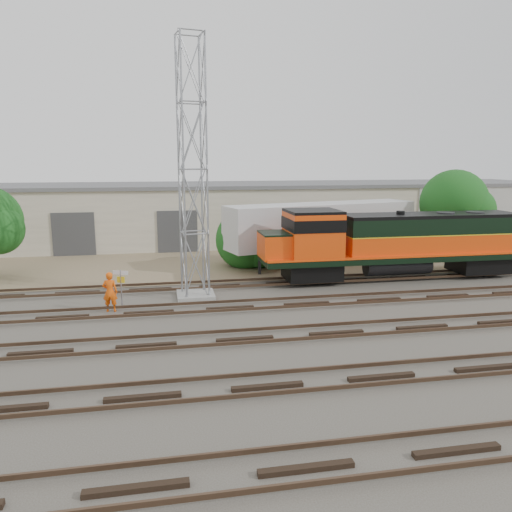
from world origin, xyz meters
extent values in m
plane|color=#47423A|center=(0.00, 0.00, 0.00)|extent=(140.00, 140.00, 0.00)
cube|color=#726047|center=(0.00, 15.00, 0.01)|extent=(80.00, 16.00, 0.02)
cube|color=black|center=(0.00, -12.00, 0.07)|extent=(80.00, 2.40, 0.14)
cube|color=#4C3828|center=(0.00, -12.75, 0.21)|extent=(80.00, 0.08, 0.14)
cube|color=#4C3828|center=(0.00, -11.25, 0.21)|extent=(80.00, 0.08, 0.14)
cube|color=black|center=(0.00, -7.50, 0.07)|extent=(80.00, 2.40, 0.14)
cube|color=#4C3828|center=(0.00, -8.25, 0.21)|extent=(80.00, 0.08, 0.14)
cube|color=#4C3828|center=(0.00, -6.75, 0.21)|extent=(80.00, 0.08, 0.14)
cube|color=black|center=(0.00, -3.00, 0.07)|extent=(80.00, 2.40, 0.14)
cube|color=#4C3828|center=(0.00, -3.75, 0.21)|extent=(80.00, 0.08, 0.14)
cube|color=#4C3828|center=(0.00, -2.25, 0.21)|extent=(80.00, 0.08, 0.14)
cube|color=black|center=(0.00, 1.50, 0.07)|extent=(80.00, 2.40, 0.14)
cube|color=#4C3828|center=(0.00, 0.75, 0.21)|extent=(80.00, 0.08, 0.14)
cube|color=#4C3828|center=(0.00, 2.25, 0.21)|extent=(80.00, 0.08, 0.14)
cube|color=black|center=(0.00, 6.00, 0.07)|extent=(80.00, 2.40, 0.14)
cube|color=#4C3828|center=(0.00, 5.25, 0.21)|extent=(80.00, 0.08, 0.14)
cube|color=#4C3828|center=(0.00, 6.75, 0.21)|extent=(80.00, 0.08, 0.14)
cube|color=beige|center=(0.00, 23.00, 2.50)|extent=(58.00, 10.00, 5.00)
cube|color=#59595B|center=(0.00, 23.00, 5.15)|extent=(58.40, 10.40, 0.30)
cube|color=#999993|center=(22.00, 17.95, 2.50)|extent=(14.00, 0.10, 5.00)
cube|color=#333335|center=(-14.00, 17.94, 1.70)|extent=(3.20, 0.12, 3.40)
cube|color=#333335|center=(-6.00, 17.94, 1.70)|extent=(3.20, 0.12, 3.40)
cube|color=#333335|center=(2.00, 17.94, 1.70)|extent=(3.20, 0.12, 3.40)
cube|color=#333335|center=(10.00, 17.94, 1.70)|extent=(3.20, 0.12, 3.40)
cube|color=#333335|center=(18.00, 17.94, 1.70)|extent=(3.20, 0.12, 3.40)
cube|color=black|center=(1.64, 6.00, 0.79)|extent=(3.27, 2.45, 1.02)
cube|color=black|center=(12.87, 6.00, 0.79)|extent=(3.27, 2.45, 1.02)
cube|color=black|center=(7.25, 6.00, 1.48)|extent=(17.35, 3.06, 0.36)
cylinder|color=black|center=(7.25, 6.00, 0.84)|extent=(4.29, 1.12, 1.12)
cube|color=#E23F0A|center=(9.29, 6.00, 2.27)|extent=(11.23, 2.65, 1.22)
cube|color=black|center=(9.29, 6.00, 3.39)|extent=(11.23, 2.65, 1.02)
cube|color=black|center=(9.29, 6.00, 4.01)|extent=(11.23, 2.65, 0.20)
cube|color=#E23F0A|center=(1.64, 6.00, 2.98)|extent=(3.06, 3.06, 2.65)
cube|color=black|center=(1.64, 6.00, 4.39)|extent=(3.06, 3.06, 0.16)
cube|color=#E23F0A|center=(-0.71, 6.00, 2.37)|extent=(1.63, 2.45, 1.43)
cube|color=gray|center=(-5.53, 4.24, 0.10)|extent=(2.02, 2.02, 0.20)
cylinder|color=gray|center=(-6.15, 4.86, 6.92)|extent=(0.10, 0.10, 13.44)
cylinder|color=gray|center=(-4.92, 4.86, 6.92)|extent=(0.10, 0.10, 13.44)
cylinder|color=gray|center=(-6.15, 3.63, 6.92)|extent=(0.10, 0.10, 13.44)
cylinder|color=gray|center=(-4.92, 3.63, 6.92)|extent=(0.10, 0.10, 13.44)
cylinder|color=gray|center=(-9.35, 2.77, 0.99)|extent=(0.06, 0.06, 1.97)
cube|color=white|center=(-9.35, 2.77, 1.84)|extent=(0.77, 0.32, 0.20)
cube|color=yellow|center=(-9.35, 2.77, 1.48)|extent=(0.39, 0.18, 0.31)
imported|color=#F5560D|center=(-9.86, 2.29, 1.00)|extent=(0.79, 0.57, 2.00)
cube|color=beige|center=(3.98, 11.29, 2.90)|extent=(14.50, 6.37, 2.96)
cube|color=black|center=(9.38, 12.71, 0.55)|extent=(3.24, 3.32, 1.10)
cube|color=black|center=(-1.04, 8.84, 0.71)|extent=(0.16, 0.16, 1.42)
cube|color=black|center=(-1.60, 10.96, 0.71)|extent=(0.16, 0.16, 1.42)
cylinder|color=#382619|center=(-1.44, 11.73, 0.20)|extent=(0.29, 0.29, 0.39)
sphere|color=#154A19|center=(-1.44, 11.73, 1.89)|extent=(4.29, 4.29, 4.29)
sphere|color=#154A19|center=(-0.58, 11.09, 1.46)|extent=(3.00, 3.00, 3.00)
cylinder|color=#382619|center=(14.34, 11.54, 1.24)|extent=(0.29, 0.29, 2.49)
sphere|color=#154A19|center=(14.34, 11.54, 4.23)|extent=(4.97, 4.97, 4.97)
sphere|color=#154A19|center=(15.33, 10.79, 3.73)|extent=(3.48, 3.48, 3.48)
camera|label=1|loc=(-7.22, -22.42, 7.39)|focal=35.00mm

